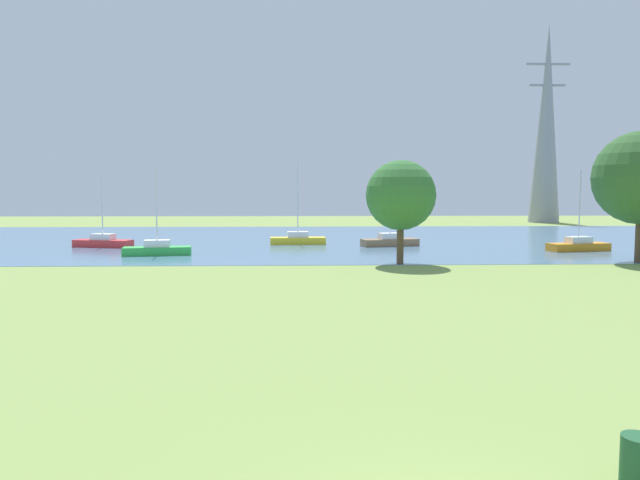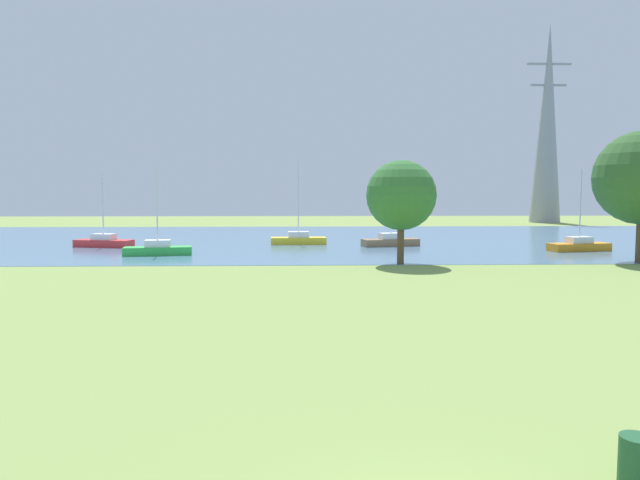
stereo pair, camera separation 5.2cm
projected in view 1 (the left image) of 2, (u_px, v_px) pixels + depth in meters
ground_plane at (340, 286)px, 29.32m from camera, size 160.00×160.00×0.00m
litter_bin at (639, 461)px, 9.47m from camera, size 0.56×0.56×0.80m
water_surface at (320, 239)px, 57.20m from camera, size 140.00×40.00×0.02m
sailboat_green at (157, 249)px, 43.09m from camera, size 4.97×2.19×6.35m
sailboat_red at (103, 242)px, 49.22m from camera, size 5.02×2.61×6.05m
sailboat_orange at (578, 245)px, 46.13m from camera, size 5.01×2.45×6.29m
sailboat_brown at (390, 241)px, 50.10m from camera, size 5.02×2.64×5.26m
sailboat_yellow at (298, 239)px, 51.83m from camera, size 4.86×1.71×7.19m
tree_east_far at (401, 195)px, 37.69m from camera, size 4.46×4.46×6.63m
electricity_pylon at (546, 124)px, 86.53m from camera, size 6.40×4.40×28.62m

